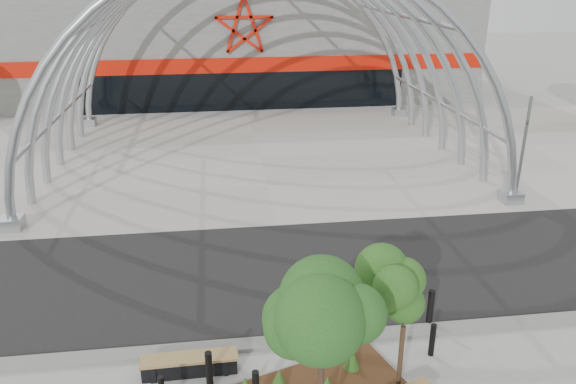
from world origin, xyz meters
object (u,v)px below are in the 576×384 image
signal_pole (523,148)px  street_tree_0 (322,326)px  bench_0 (190,365)px  street_tree_1 (406,299)px

signal_pole → street_tree_0: bearing=-131.9°
signal_pole → bench_0: 16.41m
signal_pole → street_tree_1: (-8.52, -10.44, 0.11)m
street_tree_0 → bench_0: street_tree_0 is taller
street_tree_0 → street_tree_1: bearing=33.7°
street_tree_0 → bench_0: 4.66m
signal_pole → street_tree_1: signal_pole is taller
street_tree_0 → bench_0: size_ratio=1.75×
street_tree_0 → street_tree_1: street_tree_0 is taller
signal_pole → bench_0: bearing=-145.4°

